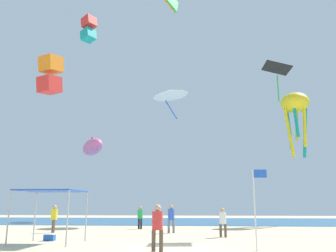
{
  "coord_description": "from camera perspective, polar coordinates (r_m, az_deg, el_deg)",
  "views": [
    {
      "loc": [
        1.53,
        -16.77,
        1.83
      ],
      "look_at": [
        -1.08,
        12.04,
        8.3
      ],
      "focal_mm": 38.29,
      "sensor_mm": 36.0,
      "label": 1
    }
  ],
  "objects": [
    {
      "name": "ground",
      "position": [
        16.95,
        -0.04,
        -18.98
      ],
      "size": [
        110.0,
        110.0,
        0.1
      ],
      "primitive_type": "cube",
      "color": "beige"
    },
    {
      "name": "ocean_strip",
      "position": [
        45.86,
        3.38,
        -14.86
      ],
      "size": [
        110.0,
        22.39,
        0.03
      ],
      "primitive_type": "cube",
      "color": "#28608C",
      "rests_on": "ground"
    },
    {
      "name": "canopy_tent",
      "position": [
        19.56,
        -18.05,
        -10.13
      ],
      "size": [
        2.94,
        2.85,
        2.62
      ],
      "color": "#B2B2B7",
      "rests_on": "ground"
    },
    {
      "name": "person_near_tent",
      "position": [
        30.12,
        -4.46,
        -14.04
      ],
      "size": [
        0.43,
        0.43,
        1.81
      ],
      "rotation": [
        0.0,
        0.0,
        5.5
      ],
      "color": "black",
      "rests_on": "ground"
    },
    {
      "name": "person_leftmost",
      "position": [
        15.42,
        -1.69,
        -15.28
      ],
      "size": [
        0.49,
        0.45,
        1.89
      ],
      "rotation": [
        0.0,
        0.0,
        2.88
      ],
      "color": "brown",
      "rests_on": "ground"
    },
    {
      "name": "person_central",
      "position": [
        22.57,
        8.7,
        -14.56
      ],
      "size": [
        0.43,
        0.41,
        1.71
      ],
      "rotation": [
        0.0,
        0.0,
        2.71
      ],
      "color": "brown",
      "rests_on": "ground"
    },
    {
      "name": "person_rightmost",
      "position": [
        27.33,
        -17.69,
        -13.52
      ],
      "size": [
        0.45,
        0.5,
        1.91
      ],
      "rotation": [
        0.0,
        0.0,
        1.79
      ],
      "color": "brown",
      "rests_on": "ground"
    },
    {
      "name": "person_far_shore",
      "position": [
        25.76,
        0.51,
        -14.19
      ],
      "size": [
        0.5,
        0.45,
        1.91
      ],
      "rotation": [
        0.0,
        0.0,
        0.24
      ],
      "color": "slate",
      "rests_on": "ground"
    },
    {
      "name": "banner_flag",
      "position": [
        16.0,
        13.85,
        -11.47
      ],
      "size": [
        0.61,
        0.06,
        3.37
      ],
      "color": "silver",
      "rests_on": "ground"
    },
    {
      "name": "cooler_box",
      "position": [
        21.18,
        -18.33,
        -16.48
      ],
      "size": [
        0.57,
        0.37,
        0.35
      ],
      "color": "blue",
      "rests_on": "ground"
    },
    {
      "name": "kite_box_red",
      "position": [
        43.89,
        -12.51,
        14.86
      ],
      "size": [
        1.99,
        1.94,
        3.02
      ],
      "rotation": [
        0.0,
        0.0,
        4.13
      ],
      "color": "red"
    },
    {
      "name": "kite_delta_white",
      "position": [
        40.18,
        0.37,
        5.29
      ],
      "size": [
        4.38,
        4.32,
        3.26
      ],
      "rotation": [
        0.0,
        0.0,
        4.82
      ],
      "color": "white"
    },
    {
      "name": "kite_inflatable_pink",
      "position": [
        47.35,
        -11.94,
        -3.26
      ],
      "size": [
        5.28,
        7.01,
        2.51
      ],
      "rotation": [
        0.0,
        0.0,
        2.1
      ],
      "color": "pink"
    },
    {
      "name": "kite_octopus_yellow",
      "position": [
        40.81,
        19.58,
        3.02
      ],
      "size": [
        3.64,
        3.64,
        6.98
      ],
      "rotation": [
        0.0,
        0.0,
        1.3
      ],
      "color": "yellow"
    },
    {
      "name": "kite_diamond_black",
      "position": [
        27.77,
        16.93,
        8.55
      ],
      "size": [
        1.92,
        1.98,
        2.83
      ],
      "rotation": [
        0.0,
        0.0,
        4.76
      ],
      "color": "black"
    },
    {
      "name": "kite_box_orange",
      "position": [
        32.42,
        -18.24,
        7.78
      ],
      "size": [
        2.06,
        2.14,
        3.35
      ],
      "rotation": [
        0.0,
        0.0,
        2.71
      ],
      "color": "orange"
    }
  ]
}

